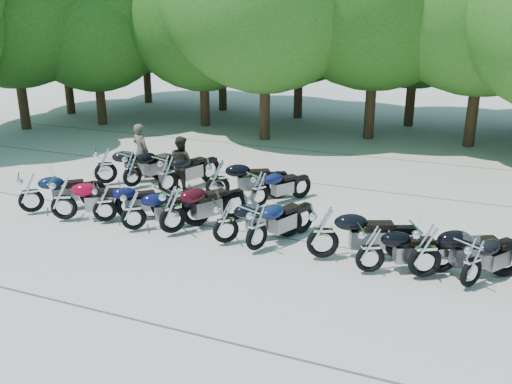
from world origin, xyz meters
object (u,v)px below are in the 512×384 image
at_px(rider_1, 181,163).
at_px(motorcycle_14, 167,173).
at_px(motorcycle_9, 426,250).
at_px(motorcycle_7, 323,231).
at_px(motorcycle_3, 133,209).
at_px(motorcycle_4, 172,209).
at_px(motorcycle_16, 259,188).
at_px(motorcycle_0, 30,192).
at_px(motorcycle_2, 104,202).
at_px(motorcycle_15, 217,178).
at_px(motorcycle_1, 63,198).
at_px(motorcycle_13, 132,168).
at_px(motorcycle_8, 371,248).
at_px(motorcycle_10, 472,262).
at_px(motorcycle_6, 257,226).
at_px(motorcycle_5, 226,221).
at_px(motorcycle_12, 105,164).
at_px(rider_0, 141,151).

bearing_deg(rider_1, motorcycle_14, 99.70).
relative_size(motorcycle_9, motorcycle_14, 1.01).
bearing_deg(motorcycle_7, motorcycle_3, 70.05).
relative_size(motorcycle_4, motorcycle_16, 1.19).
relative_size(motorcycle_0, motorcycle_2, 1.07).
height_order(motorcycle_4, motorcycle_15, motorcycle_4).
height_order(motorcycle_7, motorcycle_16, motorcycle_7).
bearing_deg(motorcycle_16, motorcycle_1, 66.50).
xyz_separation_m(motorcycle_13, motorcycle_16, (4.30, -0.13, -0.07)).
distance_m(motorcycle_8, motorcycle_13, 8.50).
height_order(motorcycle_13, motorcycle_16, motorcycle_13).
distance_m(motorcycle_8, motorcycle_15, 5.78).
bearing_deg(motorcycle_1, motorcycle_15, -72.71).
height_order(motorcycle_14, motorcycle_16, motorcycle_14).
xyz_separation_m(motorcycle_10, motorcycle_13, (-9.94, 2.87, 0.06)).
bearing_deg(motorcycle_8, motorcycle_9, -107.24).
bearing_deg(motorcycle_14, motorcycle_8, 176.43).
relative_size(motorcycle_6, motorcycle_10, 1.06).
relative_size(motorcycle_15, rider_1, 1.48).
xyz_separation_m(motorcycle_2, motorcycle_7, (5.84, 0.01, 0.10)).
distance_m(motorcycle_5, motorcycle_16, 2.65).
bearing_deg(motorcycle_8, motorcycle_7, 48.98).
bearing_deg(motorcycle_12, motorcycle_13, -127.42).
height_order(motorcycle_5, motorcycle_14, motorcycle_14).
height_order(motorcycle_6, motorcycle_7, motorcycle_7).
bearing_deg(motorcycle_4, motorcycle_5, -149.15).
bearing_deg(motorcycle_1, motorcycle_9, -115.83).
relative_size(motorcycle_0, motorcycle_14, 0.95).
relative_size(motorcycle_12, motorcycle_13, 1.04).
relative_size(motorcycle_0, motorcycle_13, 0.97).
height_order(motorcycle_0, motorcycle_2, motorcycle_0).
bearing_deg(motorcycle_13, motorcycle_2, 130.70).
height_order(motorcycle_1, motorcycle_15, motorcycle_15).
bearing_deg(motorcycle_3, motorcycle_4, -117.22).
bearing_deg(motorcycle_1, motorcycle_10, -116.23).
relative_size(motorcycle_8, motorcycle_10, 1.01).
xyz_separation_m(motorcycle_1, motorcycle_6, (5.38, 0.16, -0.03)).
relative_size(motorcycle_4, motorcycle_6, 1.10).
height_order(motorcycle_8, motorcycle_10, motorcycle_8).
xyz_separation_m(motorcycle_1, motorcycle_2, (1.06, 0.30, -0.07)).
bearing_deg(rider_0, motorcycle_14, 161.28).
bearing_deg(motorcycle_7, motorcycle_14, 42.29).
bearing_deg(motorcycle_6, motorcycle_12, -1.56).
distance_m(motorcycle_0, rider_1, 4.42).
xyz_separation_m(motorcycle_14, motorcycle_16, (2.99, -0.04, -0.09)).
relative_size(motorcycle_4, motorcycle_8, 1.15).
distance_m(motorcycle_1, motorcycle_16, 5.23).
distance_m(motorcycle_10, motorcycle_14, 9.05).
xyz_separation_m(motorcycle_7, motorcycle_10, (3.08, -0.15, -0.10)).
distance_m(motorcycle_3, motorcycle_7, 4.82).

